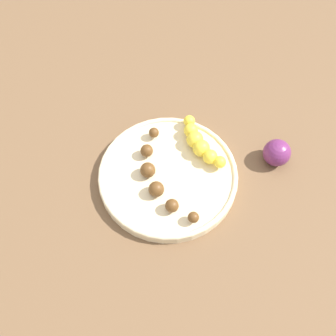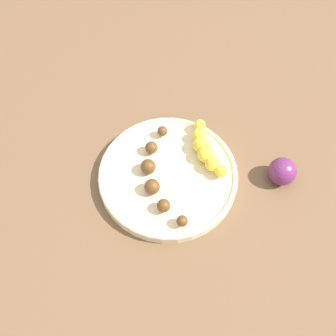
{
  "view_description": "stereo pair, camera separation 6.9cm",
  "coord_description": "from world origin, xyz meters",
  "px_view_note": "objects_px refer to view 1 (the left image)",
  "views": [
    {
      "loc": [
        -0.11,
        -0.33,
        0.63
      ],
      "look_at": [
        0.0,
        0.0,
        0.04
      ],
      "focal_mm": 40.94,
      "sensor_mm": 36.0,
      "label": 1
    },
    {
      "loc": [
        -0.04,
        -0.35,
        0.63
      ],
      "look_at": [
        0.0,
        0.0,
        0.04
      ],
      "focal_mm": 40.94,
      "sensor_mm": 36.0,
      "label": 2
    }
  ],
  "objects_px": {
    "banana_yellow": "(200,143)",
    "plum_purple": "(277,153)",
    "fruit_bowl": "(168,175)",
    "banana_overripe": "(158,177)"
  },
  "relations": [
    {
      "from": "banana_yellow",
      "to": "plum_purple",
      "type": "distance_m",
      "value": 0.15
    },
    {
      "from": "banana_yellow",
      "to": "plum_purple",
      "type": "xyz_separation_m",
      "value": [
        0.13,
        -0.06,
        -0.01
      ]
    },
    {
      "from": "banana_overripe",
      "to": "plum_purple",
      "type": "distance_m",
      "value": 0.23
    },
    {
      "from": "banana_overripe",
      "to": "plum_purple",
      "type": "xyz_separation_m",
      "value": [
        0.23,
        -0.02,
        -0.01
      ]
    },
    {
      "from": "plum_purple",
      "to": "banana_yellow",
      "type": "bearing_deg",
      "value": 155.45
    },
    {
      "from": "fruit_bowl",
      "to": "banana_overripe",
      "type": "xyz_separation_m",
      "value": [
        -0.02,
        -0.01,
        0.02
      ]
    },
    {
      "from": "banana_overripe",
      "to": "banana_yellow",
      "type": "distance_m",
      "value": 0.11
    },
    {
      "from": "fruit_bowl",
      "to": "plum_purple",
      "type": "xyz_separation_m",
      "value": [
        0.21,
        -0.03,
        0.01
      ]
    },
    {
      "from": "banana_yellow",
      "to": "plum_purple",
      "type": "height_order",
      "value": "same"
    },
    {
      "from": "banana_yellow",
      "to": "fruit_bowl",
      "type": "bearing_deg",
      "value": 13.75
    }
  ]
}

